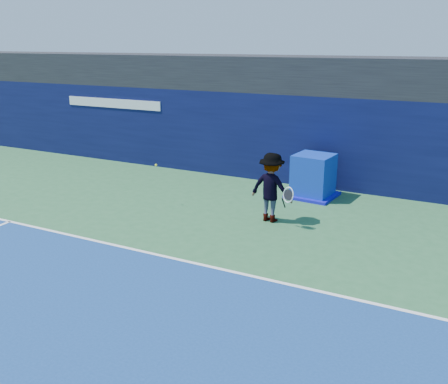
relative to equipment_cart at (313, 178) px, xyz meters
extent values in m
plane|color=#2A5F36|center=(-1.58, -9.00, -0.61)|extent=(80.00, 80.00, 0.00)
cube|color=white|center=(-1.58, -6.00, -0.60)|extent=(24.00, 0.10, 0.01)
cube|color=black|center=(-1.58, 2.50, 2.99)|extent=(36.00, 3.00, 1.20)
cube|color=#090E36|center=(-1.58, 1.50, 0.89)|extent=(36.00, 1.00, 3.00)
cube|color=white|center=(-8.58, 0.99, 1.74)|extent=(4.50, 0.04, 0.35)
cube|color=#0B2BA6|center=(0.00, 0.00, 0.06)|extent=(1.22, 1.22, 1.34)
cube|color=#100CB2|center=(0.00, 0.00, -0.57)|extent=(1.52, 1.52, 0.09)
imported|color=silver|center=(-0.33, -2.68, 0.33)|extent=(1.29, 0.84, 1.88)
cylinder|color=black|center=(0.12, -2.93, 0.04)|extent=(0.09, 0.17, 0.30)
torus|color=white|center=(0.26, -2.98, 0.29)|extent=(0.35, 0.20, 0.34)
cylinder|color=black|center=(0.26, -2.98, 0.29)|extent=(0.29, 0.15, 0.29)
sphere|color=yellow|center=(-3.87, -2.93, 0.61)|extent=(0.07, 0.07, 0.07)
camera|label=1|loc=(4.39, -14.64, 4.08)|focal=40.00mm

